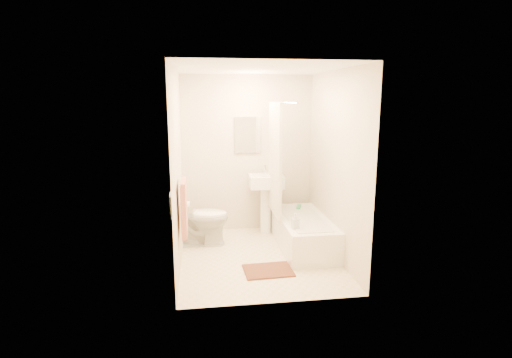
{
  "coord_description": "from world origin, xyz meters",
  "views": [
    {
      "loc": [
        -0.72,
        -4.88,
        2.06
      ],
      "look_at": [
        0.0,
        0.25,
        1.0
      ],
      "focal_mm": 28.0,
      "sensor_mm": 36.0,
      "label": 1
    }
  ],
  "objects": [
    {
      "name": "mirror",
      "position": [
        0.0,
        1.18,
        1.5
      ],
      "size": [
        0.4,
        0.03,
        0.55
      ],
      "primitive_type": "cube",
      "color": "white",
      "rests_on": "wall_back"
    },
    {
      "name": "toilet_paper",
      "position": [
        -0.93,
        0.12,
        0.7
      ],
      "size": [
        0.11,
        0.12,
        0.12
      ],
      "primitive_type": "cylinder",
      "rotation": [
        0.0,
        1.57,
        0.0
      ],
      "color": "white",
      "rests_on": "wall_left"
    },
    {
      "name": "wall_left",
      "position": [
        -1.0,
        0.0,
        1.2
      ],
      "size": [
        0.02,
        2.4,
        2.4
      ],
      "primitive_type": "cube",
      "color": "beige",
      "rests_on": "ground"
    },
    {
      "name": "toilet",
      "position": [
        -0.75,
        0.6,
        0.39
      ],
      "size": [
        0.82,
        0.49,
        0.79
      ],
      "primitive_type": "imported",
      "rotation": [
        0.0,
        0.0,
        1.52
      ],
      "color": "white",
      "rests_on": "floor"
    },
    {
      "name": "wall_back",
      "position": [
        0.0,
        1.2,
        1.2
      ],
      "size": [
        2.0,
        0.02,
        2.4
      ],
      "primitive_type": "cube",
      "color": "beige",
      "rests_on": "ground"
    },
    {
      "name": "curtain_rod",
      "position": [
        0.3,
        0.1,
        2.0
      ],
      "size": [
        0.03,
        1.7,
        0.03
      ],
      "primitive_type": "cylinder",
      "rotation": [
        1.57,
        0.0,
        0.0
      ],
      "color": "silver",
      "rests_on": "wall_back"
    },
    {
      "name": "scrub_brush",
      "position": [
        0.72,
        0.78,
        0.44
      ],
      "size": [
        0.12,
        0.2,
        0.04
      ],
      "primitive_type": "cube",
      "rotation": [
        0.0,
        0.0,
        -0.35
      ],
      "color": "#2C9C55",
      "rests_on": "bathtub"
    },
    {
      "name": "towel_bar",
      "position": [
        -0.96,
        -0.25,
        1.1
      ],
      "size": [
        0.02,
        0.6,
        0.02
      ],
      "primitive_type": "cylinder",
      "rotation": [
        1.57,
        0.0,
        0.0
      ],
      "color": "silver",
      "rests_on": "wall_left"
    },
    {
      "name": "soap_bottle",
      "position": [
        0.45,
        -0.14,
        0.52
      ],
      "size": [
        0.1,
        0.11,
        0.2
      ],
      "primitive_type": "imported",
      "rotation": [
        0.0,
        0.0,
        0.18
      ],
      "color": "white",
      "rests_on": "bathtub"
    },
    {
      "name": "shower_curtain",
      "position": [
        0.3,
        0.5,
        1.22
      ],
      "size": [
        0.04,
        0.8,
        1.55
      ],
      "primitive_type": "cube",
      "color": "silver",
      "rests_on": "curtain_rod"
    },
    {
      "name": "bathtub",
      "position": [
        0.67,
        0.3,
        0.21
      ],
      "size": [
        0.66,
        1.51,
        0.42
      ],
      "primitive_type": null,
      "color": "white",
      "rests_on": "floor"
    },
    {
      "name": "wall_right",
      "position": [
        1.0,
        0.0,
        1.2
      ],
      "size": [
        0.02,
        2.4,
        2.4
      ],
      "primitive_type": "cube",
      "color": "beige",
      "rests_on": "ground"
    },
    {
      "name": "floor",
      "position": [
        0.0,
        0.0,
        0.0
      ],
      "size": [
        2.4,
        2.4,
        0.0
      ],
      "primitive_type": "plane",
      "color": "beige",
      "rests_on": "ground"
    },
    {
      "name": "towel",
      "position": [
        -0.93,
        -0.25,
        0.78
      ],
      "size": [
        0.06,
        0.45,
        0.66
      ],
      "primitive_type": "cube",
      "color": "#CC7266",
      "rests_on": "towel_bar"
    },
    {
      "name": "sink",
      "position": [
        0.25,
        0.95,
        0.5
      ],
      "size": [
        0.52,
        0.42,
        1.0
      ],
      "primitive_type": null,
      "rotation": [
        0.0,
        0.0,
        -0.03
      ],
      "color": "white",
      "rests_on": "floor"
    },
    {
      "name": "ceiling",
      "position": [
        0.0,
        0.0,
        2.4
      ],
      "size": [
        2.4,
        2.4,
        0.0
      ],
      "primitive_type": "plane",
      "color": "white",
      "rests_on": "ground"
    },
    {
      "name": "bath_mat",
      "position": [
        0.05,
        -0.44,
        0.01
      ],
      "size": [
        0.6,
        0.46,
        0.02
      ],
      "primitive_type": "cube",
      "rotation": [
        0.0,
        0.0,
        0.05
      ],
      "color": "#553025",
      "rests_on": "floor"
    }
  ]
}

